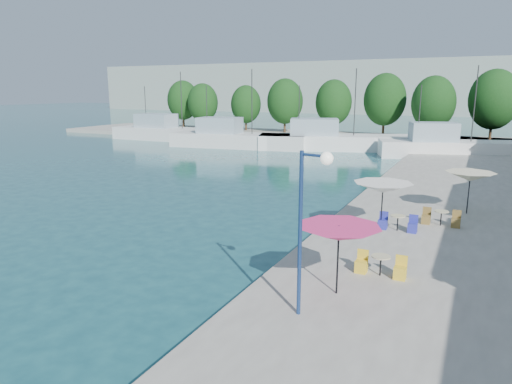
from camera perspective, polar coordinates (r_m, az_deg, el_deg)
The scene contains 21 objects.
quay_far at distance 69.20m, azimuth 8.71°, elevation 6.72°, with size 90.00×16.00×0.60m, color gray.
hill_west at distance 164.30m, azimuth 11.42°, elevation 12.65°, with size 180.00×40.00×16.00m, color gray.
trawler_01 at distance 69.20m, azimuth -10.78°, elevation 7.28°, with size 18.55×5.21×10.20m.
trawler_02 at distance 59.26m, azimuth -2.56°, elevation 6.63°, with size 18.16×7.12×10.20m.
trawler_03 at distance 57.82m, azimuth 9.64°, elevation 6.31°, with size 19.91×11.05×10.20m.
trawler_04 at distance 54.57m, azimuth 23.17°, elevation 5.10°, with size 16.49×8.84×10.20m.
tree_01 at distance 85.53m, azimuth -9.12°, elevation 11.26°, with size 5.66×5.66×8.38m.
tree_02 at distance 81.32m, azimuth -6.68°, elevation 11.04°, with size 5.28×5.28×7.82m.
tree_03 at distance 77.76m, azimuth -1.27°, elevation 10.90°, with size 5.04×5.04×7.47m.
tree_04 at distance 74.03m, azimuth 3.65°, elevation 11.24°, with size 5.72×5.72×8.47m.
tree_05 at distance 73.27m, azimuth 9.67°, elevation 10.99°, with size 5.60×5.60×8.29m.
tree_06 at distance 71.46m, azimuth 15.81°, elevation 11.06°, with size 6.17×6.17×9.13m.
tree_07 at distance 67.11m, azimuth 21.29°, elevation 10.34°, with size 5.80×5.80×8.59m.
tree_08 at distance 69.15m, azimuth 27.61°, elevation 10.21°, with size 6.36×6.36×9.41m.
umbrella_pink at distance 15.14m, azimuth 10.31°, elevation -5.08°, with size 2.79×2.79×2.36m.
umbrella_white at distance 22.80m, azimuth 15.59°, elevation 0.53°, with size 2.86×2.86×2.32m.
umbrella_cream at distance 27.33m, azimuth 25.21°, elevation 1.75°, with size 2.65×2.65×2.32m.
cafe_table_01 at distance 17.53m, azimuth 15.27°, elevation -9.16°, with size 1.82×0.70×0.76m.
cafe_table_02 at distance 23.13m, azimuth 17.26°, elevation -3.95°, with size 1.82×0.70×0.76m.
cafe_table_03 at distance 24.73m, azimuth 22.10°, elevation -3.26°, with size 1.82×0.70×0.76m.
street_lamp at distance 13.04m, azimuth 6.79°, elevation -1.56°, with size 1.02×0.40×5.03m.
Camera 1 is at (12.72, 1.35, 7.26)m, focal length 32.00 mm.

